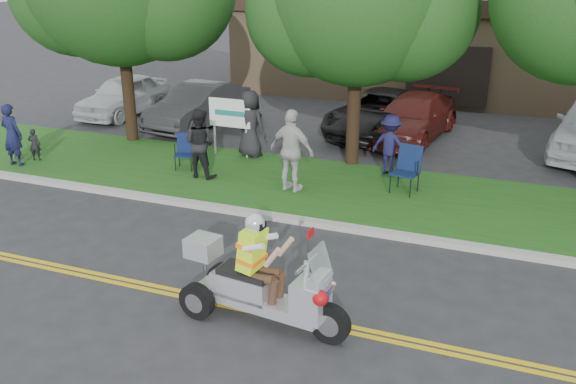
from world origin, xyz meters
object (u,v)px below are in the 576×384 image
(lawn_chair_b, at_px, (185,149))
(parked_car_right, at_px, (413,117))
(spectator_adult_right, at_px, (292,151))
(parked_car_left, at_px, (199,106))
(parked_car_far_left, at_px, (124,95))
(trike_scooter, at_px, (258,285))
(lawn_chair_a, at_px, (407,166))
(spectator_adult_mid, at_px, (200,143))
(parked_car_mid, at_px, (379,113))
(spectator_adult_left, at_px, (12,135))

(lawn_chair_b, height_order, parked_car_right, parked_car_right)
(spectator_adult_right, relative_size, parked_car_left, 0.46)
(lawn_chair_b, relative_size, parked_car_far_left, 0.22)
(trike_scooter, height_order, spectator_adult_right, spectator_adult_right)
(parked_car_left, bearing_deg, lawn_chair_a, -20.24)
(lawn_chair_a, relative_size, lawn_chair_b, 1.21)
(spectator_adult_mid, relative_size, parked_car_mid, 0.36)
(trike_scooter, relative_size, lawn_chair_b, 3.04)
(lawn_chair_a, xyz_separation_m, parked_car_left, (-7.81, 3.89, -0.02))
(trike_scooter, distance_m, parked_car_left, 12.23)
(spectator_adult_mid, height_order, parked_car_mid, spectator_adult_mid)
(spectator_adult_left, bearing_deg, spectator_adult_mid, -170.03)
(spectator_adult_right, height_order, parked_car_right, spectator_adult_right)
(parked_car_right, bearing_deg, spectator_adult_right, -97.28)
(parked_car_far_left, height_order, parked_car_left, parked_car_left)
(spectator_adult_left, relative_size, parked_car_far_left, 0.40)
(trike_scooter, bearing_deg, parked_car_far_left, 140.14)
(spectator_adult_left, bearing_deg, parked_car_right, -144.97)
(trike_scooter, height_order, parked_car_mid, trike_scooter)
(lawn_chair_b, distance_m, spectator_adult_mid, 0.92)
(trike_scooter, distance_m, lawn_chair_a, 6.45)
(spectator_adult_left, bearing_deg, parked_car_mid, -140.79)
(lawn_chair_b, relative_size, spectator_adult_right, 0.47)
(spectator_adult_left, bearing_deg, lawn_chair_a, -170.69)
(trike_scooter, bearing_deg, spectator_adult_left, 160.97)
(lawn_chair_a, xyz_separation_m, parked_car_mid, (-1.89, 5.24, -0.05))
(parked_car_far_left, xyz_separation_m, parked_car_left, (3.39, -0.54, 0.01))
(trike_scooter, bearing_deg, parked_car_mid, 100.86)
(trike_scooter, distance_m, spectator_adult_right, 5.61)
(spectator_adult_right, xyz_separation_m, parked_car_left, (-5.20, 4.85, -0.38))
(spectator_adult_left, xyz_separation_m, parked_car_far_left, (-0.87, 6.27, -0.24))
(trike_scooter, xyz_separation_m, spectator_adult_mid, (-4.02, 5.50, 0.35))
(lawn_chair_a, xyz_separation_m, spectator_adult_right, (-2.60, -0.96, 0.37))
(spectator_adult_right, bearing_deg, trike_scooter, 117.17)
(trike_scooter, height_order, spectator_adult_mid, spectator_adult_mid)
(parked_car_right, bearing_deg, spectator_adult_mid, -116.89)
(parked_car_left, bearing_deg, spectator_adult_left, -107.48)
(parked_car_far_left, height_order, parked_car_mid, parked_car_far_left)
(trike_scooter, xyz_separation_m, parked_car_mid, (-0.76, 11.59, 0.05))
(lawn_chair_b, relative_size, spectator_adult_left, 0.55)
(trike_scooter, relative_size, parked_car_right, 0.61)
(lawn_chair_a, distance_m, lawn_chair_b, 5.87)
(parked_car_left, bearing_deg, lawn_chair_b, -59.29)
(lawn_chair_b, distance_m, parked_car_far_left, 7.19)
(spectator_adult_right, bearing_deg, spectator_adult_mid, 9.47)
(spectator_adult_mid, bearing_deg, trike_scooter, 129.45)
(spectator_adult_right, distance_m, parked_car_right, 6.30)
(lawn_chair_b, xyz_separation_m, spectator_adult_left, (-4.47, -1.45, 0.33))
(trike_scooter, height_order, parked_car_right, trike_scooter)
(lawn_chair_b, distance_m, parked_car_right, 7.45)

